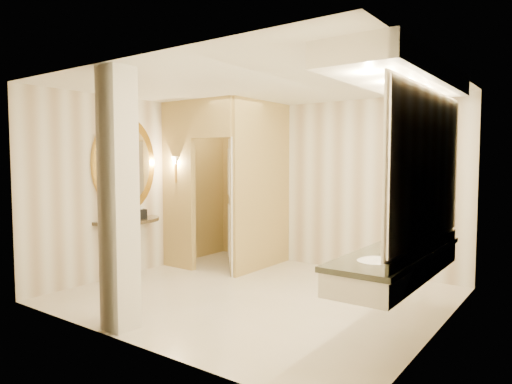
% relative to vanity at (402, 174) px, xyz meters
% --- Properties ---
extents(floor, '(4.50, 4.50, 0.00)m').
position_rel_vanity_xyz_m(floor, '(-1.98, 0.32, -1.63)').
color(floor, white).
rests_on(floor, ground).
extents(ceiling, '(4.50, 4.50, 0.00)m').
position_rel_vanity_xyz_m(ceiling, '(-1.98, 0.32, 1.07)').
color(ceiling, white).
rests_on(ceiling, wall_back).
extents(wall_back, '(4.50, 0.02, 2.70)m').
position_rel_vanity_xyz_m(wall_back, '(-1.98, 2.32, -0.28)').
color(wall_back, silver).
rests_on(wall_back, floor).
extents(wall_front, '(4.50, 0.02, 2.70)m').
position_rel_vanity_xyz_m(wall_front, '(-1.98, -1.68, -0.28)').
color(wall_front, silver).
rests_on(wall_front, floor).
extents(wall_left, '(0.02, 4.00, 2.70)m').
position_rel_vanity_xyz_m(wall_left, '(-4.23, 0.32, -0.28)').
color(wall_left, silver).
rests_on(wall_left, floor).
extents(wall_right, '(0.02, 4.00, 2.70)m').
position_rel_vanity_xyz_m(wall_right, '(0.27, 0.32, -0.28)').
color(wall_right, silver).
rests_on(wall_right, floor).
extents(toilet_closet, '(1.50, 1.55, 2.70)m').
position_rel_vanity_xyz_m(toilet_closet, '(-3.11, 1.29, -0.24)').
color(toilet_closet, tan).
rests_on(toilet_closet, floor).
extents(wall_sconce, '(0.14, 0.14, 0.42)m').
position_rel_vanity_xyz_m(wall_sconce, '(-3.90, 0.75, 0.10)').
color(wall_sconce, gold).
rests_on(wall_sconce, toilet_closet).
extents(vanity, '(0.75, 2.38, 2.09)m').
position_rel_vanity_xyz_m(vanity, '(0.00, 0.00, 0.00)').
color(vanity, silver).
rests_on(vanity, floor).
extents(console_shelf, '(1.12, 1.12, 2.01)m').
position_rel_vanity_xyz_m(console_shelf, '(-4.19, -0.02, -0.28)').
color(console_shelf, black).
rests_on(console_shelf, floor).
extents(pillar, '(0.30, 0.30, 2.70)m').
position_rel_vanity_xyz_m(pillar, '(-2.43, -1.48, -0.28)').
color(pillar, silver).
rests_on(pillar, floor).
extents(tissue_box, '(0.18, 0.18, 0.14)m').
position_rel_vanity_xyz_m(tissue_box, '(-4.00, 0.12, -0.68)').
color(tissue_box, black).
rests_on(tissue_box, console_shelf).
extents(toilet, '(0.46, 0.79, 0.79)m').
position_rel_vanity_xyz_m(toilet, '(-3.08, 1.85, -1.23)').
color(toilet, white).
rests_on(toilet, floor).
extents(soap_bottle_a, '(0.08, 0.08, 0.14)m').
position_rel_vanity_xyz_m(soap_bottle_a, '(-0.00, 0.24, -0.68)').
color(soap_bottle_a, beige).
rests_on(soap_bottle_a, vanity).
extents(soap_bottle_b, '(0.12, 0.12, 0.12)m').
position_rel_vanity_xyz_m(soap_bottle_b, '(-0.13, 0.18, -0.69)').
color(soap_bottle_b, silver).
rests_on(soap_bottle_b, vanity).
extents(soap_bottle_c, '(0.10, 0.10, 0.21)m').
position_rel_vanity_xyz_m(soap_bottle_c, '(-0.08, -0.00, -0.65)').
color(soap_bottle_c, '#C6B28C').
rests_on(soap_bottle_c, vanity).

